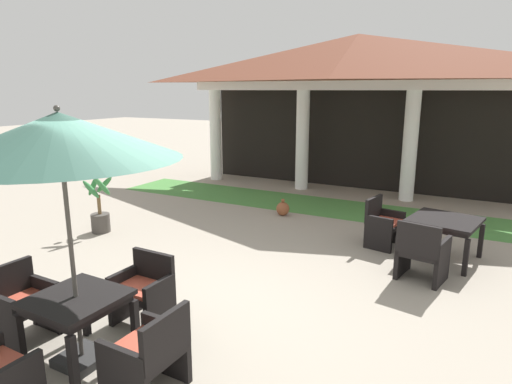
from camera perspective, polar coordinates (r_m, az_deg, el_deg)
The scene contains 13 objects.
ground_plane at distance 5.61m, azimuth -11.30°, elevation -16.67°, with size 60.00×60.00×0.00m, color #9E9384.
background_pavilion at distance 11.95m, azimuth 13.10°, elevation 15.18°, with size 9.87×3.12×4.13m.
lawn_strip at distance 10.69m, azimuth 9.82°, elevation -1.98°, with size 11.67×1.72×0.01m, color #47843D.
patio_table_near_foreground at distance 7.85m, azimuth 23.32°, elevation -3.83°, with size 1.21×1.21×0.71m.
patio_chair_near_foreground_west at distance 8.22m, azimuth 16.18°, elevation -4.04°, with size 0.62×0.72×0.88m.
patio_chair_near_foreground_south at distance 6.95m, azimuth 20.77°, elevation -7.41°, with size 0.73×0.69×0.92m.
patio_table_mid_left at distance 4.91m, azimuth -22.28°, elevation -13.58°, with size 0.87×0.87×0.75m.
patio_umbrella_mid_left at distance 4.44m, azimuth -24.19°, elevation 6.41°, with size 2.24×2.24×2.63m.
patio_chair_mid_left_west at distance 5.71m, azimuth -28.10°, elevation -12.89°, with size 0.52×0.59×0.87m.
patio_chair_mid_left_east at distance 4.40m, azimuth -13.82°, elevation -19.85°, with size 0.60×0.65×0.86m.
patio_chair_mid_left_north at distance 5.56m, azimuth -14.41°, elevation -12.39°, with size 0.65×0.53×0.85m.
potted_palm_left_edge at distance 9.19m, azimuth -19.66°, elevation -2.52°, with size 0.48×0.51×1.18m.
terracotta_urn at distance 9.87m, azimuth 3.51°, elevation -2.17°, with size 0.29×0.29×0.39m.
Camera 1 is at (3.17, -3.71, 2.77)m, focal length 30.73 mm.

